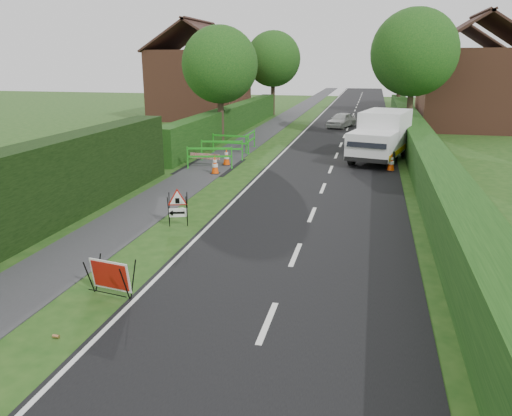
{
  "coord_description": "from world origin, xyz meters",
  "views": [
    {
      "loc": [
        4.17,
        -10.7,
        4.76
      ],
      "look_at": [
        1.2,
        2.19,
        0.82
      ],
      "focal_mm": 35.0,
      "sensor_mm": 36.0,
      "label": 1
    }
  ],
  "objects_px": {
    "triangle_sign": "(177,205)",
    "works_van": "(381,135)",
    "hatchback_car": "(341,120)",
    "red_rect_sign": "(110,276)"
  },
  "relations": [
    {
      "from": "works_van",
      "to": "hatchback_car",
      "type": "distance_m",
      "value": 12.51
    },
    {
      "from": "triangle_sign",
      "to": "works_van",
      "type": "bearing_deg",
      "value": 45.94
    },
    {
      "from": "triangle_sign",
      "to": "works_van",
      "type": "height_order",
      "value": "works_van"
    },
    {
      "from": "triangle_sign",
      "to": "hatchback_car",
      "type": "bearing_deg",
      "value": 64.73
    },
    {
      "from": "triangle_sign",
      "to": "red_rect_sign",
      "type": "bearing_deg",
      "value": -103.31
    },
    {
      "from": "works_van",
      "to": "red_rect_sign",
      "type": "bearing_deg",
      "value": -95.03
    },
    {
      "from": "red_rect_sign",
      "to": "works_van",
      "type": "distance_m",
      "value": 17.4
    },
    {
      "from": "works_van",
      "to": "hatchback_car",
      "type": "relative_size",
      "value": 1.73
    },
    {
      "from": "red_rect_sign",
      "to": "works_van",
      "type": "relative_size",
      "value": 0.18
    },
    {
      "from": "works_van",
      "to": "triangle_sign",
      "type": "bearing_deg",
      "value": -102.78
    }
  ]
}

